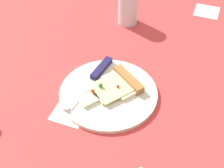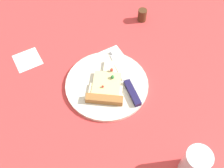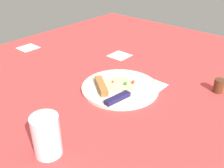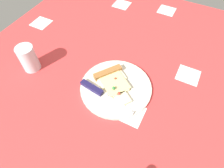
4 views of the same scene
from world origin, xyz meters
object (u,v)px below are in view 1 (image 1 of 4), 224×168
(plate, at_px, (108,93))
(pizza_slice, at_px, (116,86))
(knife, at_px, (94,78))
(drinking_glass, at_px, (128,9))

(plate, height_order, pizza_slice, pizza_slice)
(knife, bearing_deg, plate, 159.00)
(knife, bearing_deg, drinking_glass, -80.53)
(pizza_slice, bearing_deg, knife, 26.08)
(plate, xyz_separation_m, drinking_glass, (-0.37, -0.07, 0.05))
(plate, bearing_deg, drinking_glass, -169.73)
(pizza_slice, relative_size, knife, 0.78)
(pizza_slice, height_order, knife, pizza_slice)
(knife, distance_m, drinking_glass, 0.34)
(plate, xyz_separation_m, knife, (-0.03, -0.06, 0.01))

